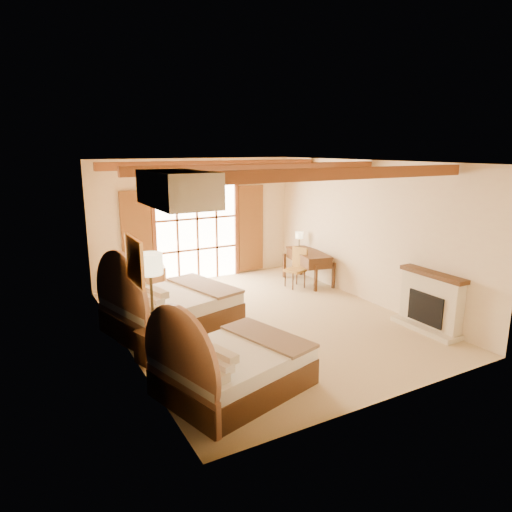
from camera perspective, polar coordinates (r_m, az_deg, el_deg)
floor at (r=9.48m, az=0.72°, el=-8.02°), size 7.00×7.00×0.00m
wall_back at (r=12.14m, az=-7.49°, el=4.46°), size 5.50×0.00×5.50m
wall_left at (r=8.05m, az=-16.51°, el=-0.54°), size 0.00×7.00×7.00m
wall_right at (r=10.63m, az=13.75°, el=2.93°), size 0.00×7.00×7.00m
ceiling at (r=8.83m, az=0.78°, el=11.70°), size 7.00×7.00×0.00m
ceiling_beams at (r=8.83m, az=0.78°, el=10.92°), size 5.39×4.60×0.18m
french_doors at (r=12.14m, az=-7.34°, el=2.80°), size 3.95×0.08×2.60m
fireplace at (r=9.46m, az=20.91°, el=-5.70°), size 0.46×1.40×1.16m
painting at (r=7.32m, az=-14.92°, el=-0.60°), size 0.06×0.95×0.75m
canopy_valance at (r=6.02m, az=-9.79°, el=8.32°), size 0.70×1.40×0.45m
bed_near at (r=6.76m, az=-3.84°, el=-13.54°), size 2.40×2.01×1.33m
bed_far at (r=9.07m, az=-11.33°, el=-6.25°), size 2.69×2.24×1.50m
nightstand at (r=7.83m, az=-12.73°, el=-10.97°), size 0.58×0.58×0.55m
floor_lamp at (r=7.30m, az=-13.07°, el=-1.84°), size 0.40×0.40×1.87m
armchair at (r=11.28m, az=-13.44°, el=-2.85°), size 0.95×0.97×0.76m
ottoman at (r=11.05m, az=-9.97°, el=-3.96°), size 0.59×0.59×0.41m
desk at (r=11.99m, az=6.53°, el=-1.26°), size 0.96×1.65×0.83m
desk_chair at (r=11.60m, az=4.99°, el=-2.40°), size 0.58×0.57×1.01m
desk_lamp at (r=12.32m, az=5.43°, el=2.53°), size 0.21×0.21×0.42m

